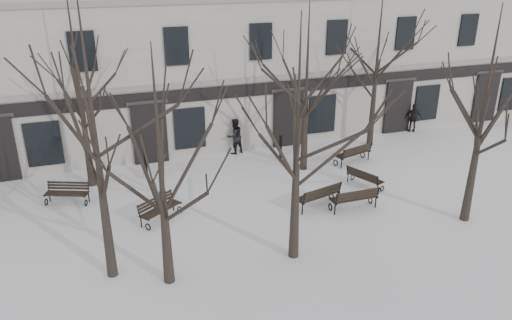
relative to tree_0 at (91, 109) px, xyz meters
name	(u,v)px	position (x,y,z in m)	size (l,w,h in m)	color
ground	(283,230)	(5.99, 0.81, -5.33)	(100.00, 100.00, 0.00)	white
building	(195,27)	(5.99, 13.77, 0.19)	(40.40, 10.20, 11.40)	#BAB4AC
tree_0	(91,109)	(0.00, 0.00, 0.00)	(5.96, 5.96, 8.52)	black
tree_1	(159,142)	(1.60, -0.90, -0.85)	(5.01, 5.01, 7.16)	black
tree_2	(298,114)	(5.68, -0.88, -0.47)	(5.44, 5.44, 7.77)	black
tree_3	(487,92)	(12.68, -0.73, -0.46)	(5.44, 5.44, 7.78)	black
tree_4	(76,63)	(-0.31, 7.02, -0.08)	(5.87, 5.87, 8.39)	black
tree_5	(307,64)	(8.98, 5.63, -0.45)	(5.46, 5.46, 7.80)	black
tree_6	(378,47)	(13.54, 7.38, -0.26)	(5.67, 5.67, 8.10)	black
bench_0	(159,208)	(1.95, 3.02, -4.85)	(1.74, 1.47, 0.87)	black
bench_1	(319,195)	(7.95, 1.96, -4.80)	(2.00, 1.14, 0.96)	black
bench_2	(355,198)	(9.16, 1.31, -4.81)	(1.88, 0.69, 0.94)	black
bench_3	(67,192)	(-1.28, 5.59, -4.86)	(1.77, 1.19, 0.85)	black
bench_4	(354,153)	(11.49, 5.47, -4.81)	(1.99, 1.16, 0.95)	black
bench_5	(364,177)	(10.60, 2.99, -4.88)	(1.16, 1.71, 0.82)	black
bollard_a	(146,162)	(2.04, 7.28, -4.70)	(0.15, 0.15, 1.17)	black
bollard_b	(281,146)	(8.48, 7.22, -4.70)	(0.15, 0.15, 1.17)	black
pedestrian_b	(235,153)	(6.58, 8.58, -5.33)	(0.87, 0.68, 1.79)	black
pedestrian_c	(412,132)	(16.91, 8.45, -5.33)	(0.93, 0.39, 1.59)	black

